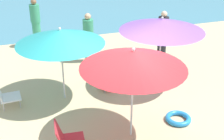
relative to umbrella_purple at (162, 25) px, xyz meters
name	(u,v)px	position (x,y,z in m)	size (l,w,h in m)	color
ground_plane	(121,120)	(-1.54, -1.25, -1.70)	(40.00, 40.00, 0.00)	#CCB789
umbrella_purple	(162,25)	(0.00, 0.00, 0.00)	(2.17, 2.17, 1.92)	silver
umbrella_red	(133,59)	(-1.52, -1.83, 0.04)	(2.05, 2.05, 1.97)	silver
umbrella_teal	(60,37)	(-2.55, 0.11, -0.06)	(2.09, 2.09, 1.87)	silver
beach_chair_b	(67,138)	(-2.88, -1.89, -1.41)	(0.60, 0.56, 0.61)	red
beach_chair_d	(5,95)	(-3.96, 0.15, -1.38)	(0.59, 0.50, 0.65)	white
beach_chair_e	(113,78)	(-1.21, 0.23, -1.40)	(0.61, 0.53, 0.63)	red
person_b	(163,36)	(0.88, 1.57, -0.91)	(0.33, 0.33, 1.59)	black
person_c	(88,38)	(-1.38, 2.12, -0.92)	(0.32, 0.32, 1.57)	#389970
person_d	(36,23)	(-2.77, 3.96, -0.85)	(0.34, 0.34, 1.70)	#389970
swim_ring	(178,118)	(-0.32, -1.69, -1.65)	(0.58, 0.58, 0.11)	#238CD8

